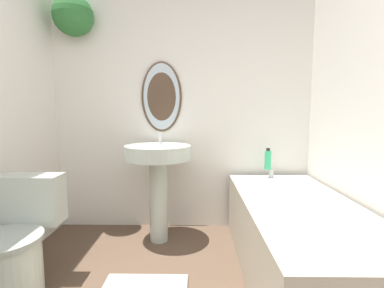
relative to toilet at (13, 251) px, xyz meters
The scene contains 5 objects.
wall_back 1.69m from the toilet, 53.41° to the left, with size 2.50×0.35×2.40m.
toilet is the anchor object (origin of this frame).
pedestal_sink 1.12m from the toilet, 46.53° to the left, with size 0.55×0.55×0.93m.
bathtub 1.75m from the toilet, ahead, with size 0.72×1.62×0.60m.
shampoo_bottle 1.97m from the toilet, 28.80° to the left, with size 0.06×0.06×0.19m.
Camera 1 is at (0.13, -0.22, 1.10)m, focal length 26.00 mm.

